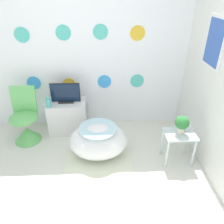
% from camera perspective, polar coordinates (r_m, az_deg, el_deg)
% --- Properties ---
extents(ground_plane, '(12.00, 12.00, 0.00)m').
position_cam_1_polar(ground_plane, '(2.67, -8.28, -23.06)').
color(ground_plane, silver).
extents(wall_back_dotted, '(4.20, 0.05, 2.60)m').
position_cam_1_polar(wall_back_dotted, '(3.45, -7.48, 16.09)').
color(wall_back_dotted, white).
rests_on(wall_back_dotted, ground_plane).
extents(wall_right, '(0.06, 2.73, 2.60)m').
position_cam_1_polar(wall_right, '(2.91, 25.39, 10.93)').
color(wall_right, silver).
rests_on(wall_right, ground_plane).
extents(rug, '(0.90, 0.89, 0.01)m').
position_cam_1_polar(rug, '(3.16, -3.49, -12.14)').
color(rug, silver).
rests_on(rug, ground_plane).
extents(bathtub, '(0.81, 0.64, 0.47)m').
position_cam_1_polar(bathtub, '(3.10, -3.59, -7.49)').
color(bathtub, white).
rests_on(bathtub, ground_plane).
extents(chair, '(0.43, 0.43, 0.85)m').
position_cam_1_polar(chair, '(3.60, -21.62, -3.21)').
color(chair, '#66C166').
rests_on(chair, ground_plane).
extents(tv_cabinet, '(0.60, 0.40, 0.53)m').
position_cam_1_polar(tv_cabinet, '(3.65, -11.40, -1.12)').
color(tv_cabinet, silver).
rests_on(tv_cabinet, ground_plane).
extents(tv, '(0.46, 0.12, 0.32)m').
position_cam_1_polar(tv, '(3.46, -12.08, 4.65)').
color(tv, black).
rests_on(tv, tv_cabinet).
extents(vase, '(0.08, 0.08, 0.16)m').
position_cam_1_polar(vase, '(3.41, -16.27, 2.33)').
color(vase, '#51B2AD').
rests_on(vase, tv_cabinet).
extents(side_table, '(0.40, 0.31, 0.46)m').
position_cam_1_polar(side_table, '(3.05, 17.08, -6.80)').
color(side_table, silver).
rests_on(side_table, ground_plane).
extents(potted_plant_left, '(0.18, 0.18, 0.26)m').
position_cam_1_polar(potted_plant_left, '(2.91, 17.80, -2.90)').
color(potted_plant_left, beige).
rests_on(potted_plant_left, side_table).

